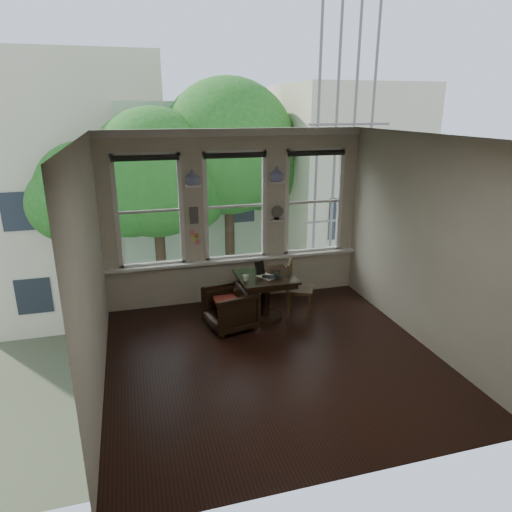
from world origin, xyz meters
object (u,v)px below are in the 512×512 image
object	(u,v)px
table	(265,297)
side_chair_right	(300,289)
armchair_left	(230,309)
mug	(245,278)
laptop	(272,278)

from	to	relation	value
table	side_chair_right	distance (m)	0.61
armchair_left	side_chair_right	bearing A→B (deg)	85.78
mug	laptop	bearing A→B (deg)	-4.76
side_chair_right	laptop	bearing A→B (deg)	133.16
table	laptop	size ratio (longest dim) A/B	2.85
mug	table	bearing A→B (deg)	21.41
laptop	armchair_left	bearing A→B (deg)	-156.56
side_chair_right	laptop	size ratio (longest dim) A/B	2.92
side_chair_right	laptop	world-z (taller)	side_chair_right
armchair_left	mug	size ratio (longest dim) A/B	7.16
armchair_left	mug	xyz separation A→B (m)	(0.27, 0.05, 0.47)
side_chair_right	mug	world-z (taller)	side_chair_right
armchair_left	laptop	distance (m)	0.81
side_chair_right	mug	size ratio (longest dim) A/B	9.17
mug	armchair_left	bearing A→B (deg)	-170.45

